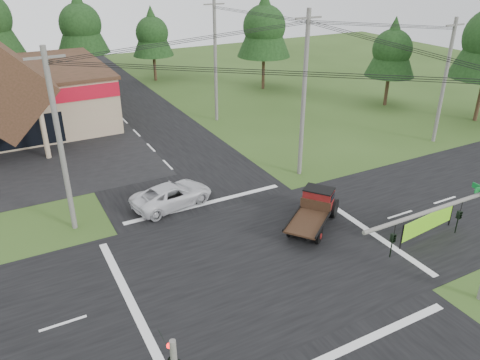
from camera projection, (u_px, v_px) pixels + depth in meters
ground at (261, 260)px, 24.64m from camera, size 120.00×120.00×0.00m
road_ns at (261, 260)px, 24.63m from camera, size 12.00×120.00×0.02m
road_ew at (261, 260)px, 24.63m from camera, size 120.00×12.00×0.02m
traffic_signal_mast at (477, 226)px, 19.24m from camera, size 8.12×0.24×7.00m
traffic_signal_corner at (172, 359)px, 14.10m from camera, size 0.53×2.48×4.40m
utility_pole_nw at (60, 142)px, 25.23m from camera, size 2.00×0.30×10.50m
utility_pole_ne at (304, 95)px, 31.83m from camera, size 2.00×0.30×11.50m
utility_pole_far at (445, 81)px, 38.07m from camera, size 2.00×0.30×10.20m
utility_pole_n at (215, 60)px, 42.99m from camera, size 2.00×0.30×11.20m
tree_row_d at (80, 22)px, 54.74m from camera, size 6.16×6.16×11.11m
tree_row_e at (152, 31)px, 57.14m from camera, size 5.04×5.04×9.09m
tree_side_ne at (264, 24)px, 52.88m from camera, size 6.16×6.16×11.11m
tree_side_e_near at (393, 47)px, 47.36m from camera, size 5.04×5.04×9.09m
antique_flatbed_truck at (313, 211)px, 27.16m from camera, size 5.19×4.57×2.11m
roadside_banner at (427, 225)px, 26.32m from camera, size 4.54×0.61×1.55m
white_pickup at (172, 195)px, 29.73m from camera, size 5.62×3.38×1.46m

